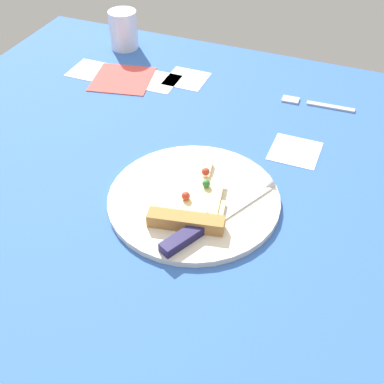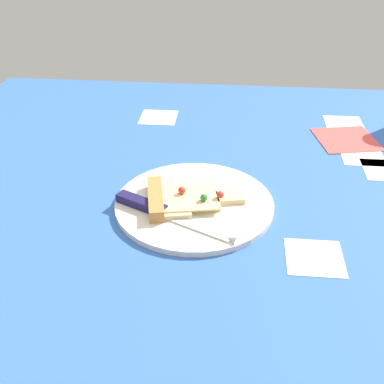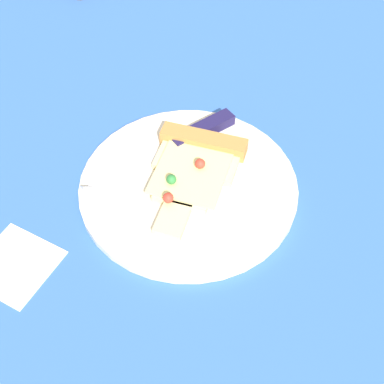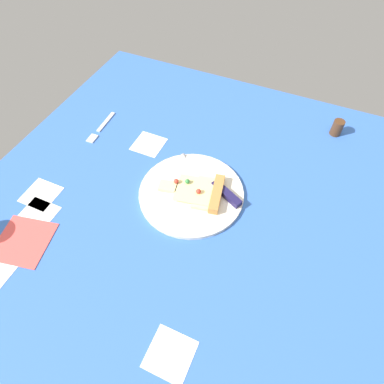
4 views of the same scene
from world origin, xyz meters
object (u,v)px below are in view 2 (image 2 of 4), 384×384
Objects in this scene: knife at (163,212)px; pizza_slice at (180,199)px; napkin at (346,139)px; plate at (194,204)px.

pizza_slice is at bearing 175.08° from knife.
pizza_slice is 1.43× the size of napkin.
plate is 1.55× the size of pizza_slice.
plate reaches higher than napkin.
pizza_slice is at bearing 41.67° from napkin.
plate is at bearing 90.45° from pizza_slice.
knife reaches higher than plate.
pizza_slice reaches higher than knife.
plate is at bearing 43.31° from napkin.
plate is at bearing 159.45° from knife.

